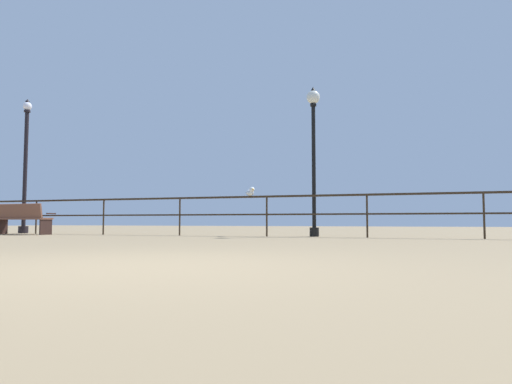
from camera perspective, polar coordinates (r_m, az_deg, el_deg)
The scene contains 6 objects.
ground_plane at distance 3.87m, azimuth -15.96°, elevation -9.12°, with size 60.00×60.00×0.00m, color #897454.
pier_railing at distance 10.88m, azimuth 7.44°, elevation -1.66°, with size 21.79×0.05×1.01m.
bench_far_left at distance 14.40m, azimuth -27.48°, elevation -2.80°, with size 1.81×0.68×0.86m.
lamppost_left at distance 15.95m, azimuth -27.03°, elevation 3.09°, with size 0.29×0.29×4.24m.
lamppost_center at distance 11.36m, azimuth 7.25°, elevation 6.47°, with size 0.33×0.33×3.72m.
seagull_on_rail at distance 11.33m, azimuth -0.72°, elevation 0.00°, with size 0.35×0.37×0.22m.
Camera 1 is at (2.21, -3.16, 0.38)m, focal length 31.79 mm.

